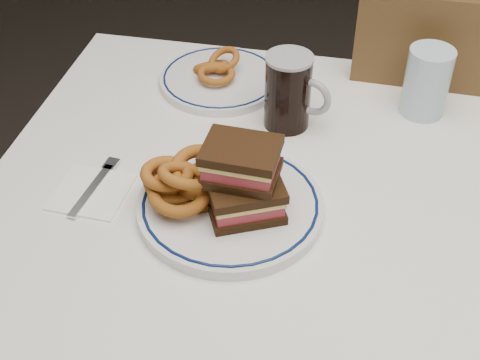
% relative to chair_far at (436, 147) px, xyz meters
% --- Properties ---
extents(dining_table, '(1.27, 0.87, 0.75)m').
position_rel_chair_far_xyz_m(dining_table, '(-0.18, -0.47, 0.13)').
color(dining_table, silver).
rests_on(dining_table, floor).
extents(chair_far, '(0.45, 0.45, 0.94)m').
position_rel_chair_far_xyz_m(chair_far, '(0.00, 0.00, 0.00)').
color(chair_far, '#432B15').
rests_on(chair_far, floor).
extents(main_plate, '(0.30, 0.30, 0.02)m').
position_rel_chair_far_xyz_m(main_plate, '(-0.38, -0.56, 0.25)').
color(main_plate, silver).
rests_on(main_plate, dining_table).
extents(reuben_sandwich, '(0.14, 0.13, 0.12)m').
position_rel_chair_far_xyz_m(reuben_sandwich, '(-0.36, -0.57, 0.32)').
color(reuben_sandwich, black).
rests_on(reuben_sandwich, main_plate).
extents(onion_rings_main, '(0.15, 0.14, 0.11)m').
position_rel_chair_far_xyz_m(onion_rings_main, '(-0.45, -0.57, 0.29)').
color(onion_rings_main, brown).
rests_on(onion_rings_main, main_plate).
extents(ketchup_ramekin, '(0.06, 0.06, 0.03)m').
position_rel_chair_far_xyz_m(ketchup_ramekin, '(-0.42, -0.50, 0.27)').
color(ketchup_ramekin, silver).
rests_on(ketchup_ramekin, main_plate).
extents(beer_mug, '(0.13, 0.09, 0.14)m').
position_rel_chair_far_xyz_m(beer_mug, '(-0.32, -0.31, 0.31)').
color(beer_mug, black).
rests_on(beer_mug, dining_table).
extents(water_glass, '(0.08, 0.08, 0.13)m').
position_rel_chair_far_xyz_m(water_glass, '(-0.08, -0.21, 0.30)').
color(water_glass, '#A9C8DA').
rests_on(water_glass, dining_table).
extents(far_plate, '(0.25, 0.25, 0.02)m').
position_rel_chair_far_xyz_m(far_plate, '(-0.48, -0.19, 0.25)').
color(far_plate, silver).
rests_on(far_plate, dining_table).
extents(onion_rings_far, '(0.11, 0.12, 0.07)m').
position_rel_chair_far_xyz_m(onion_rings_far, '(-0.49, -0.19, 0.27)').
color(onion_rings_far, brown).
rests_on(onion_rings_far, far_plate).
extents(napkin_fork, '(0.12, 0.16, 0.01)m').
position_rel_chair_far_xyz_m(napkin_fork, '(-0.62, -0.57, 0.24)').
color(napkin_fork, white).
rests_on(napkin_fork, dining_table).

